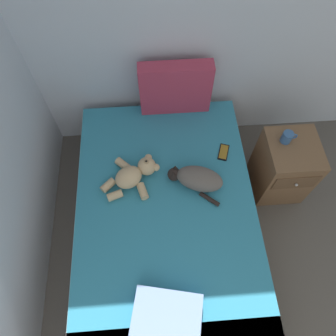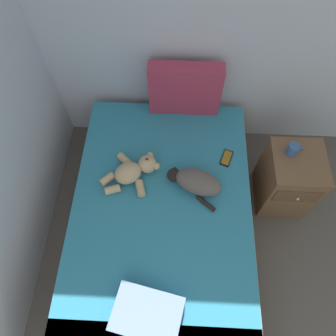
% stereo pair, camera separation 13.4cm
% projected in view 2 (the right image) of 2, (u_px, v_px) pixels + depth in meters
% --- Properties ---
extents(bed, '(1.34, 2.08, 0.52)m').
position_uv_depth(bed, '(162.00, 225.00, 2.46)').
color(bed, brown).
rests_on(bed, ground_plane).
extents(patterned_cushion, '(0.57, 0.12, 0.47)m').
position_uv_depth(patterned_cushion, '(185.00, 89.00, 2.49)').
color(patterned_cushion, '#A5334C').
rests_on(patterned_cushion, bed).
extents(cat, '(0.42, 0.35, 0.15)m').
position_uv_depth(cat, '(196.00, 181.00, 2.27)').
color(cat, '#59514C').
rests_on(cat, bed).
extents(teddy_bear, '(0.45, 0.36, 0.15)m').
position_uv_depth(teddy_bear, '(134.00, 171.00, 2.32)').
color(teddy_bear, tan).
rests_on(teddy_bear, bed).
extents(cell_phone, '(0.12, 0.16, 0.01)m').
position_uv_depth(cell_phone, '(227.00, 158.00, 2.44)').
color(cell_phone, black).
rests_on(cell_phone, bed).
extents(throw_pillow, '(0.45, 0.36, 0.11)m').
position_uv_depth(throw_pillow, '(147.00, 314.00, 1.86)').
color(throw_pillow, '#728CB7').
rests_on(throw_pillow, bed).
extents(nightstand, '(0.41, 0.45, 0.61)m').
position_uv_depth(nightstand, '(287.00, 180.00, 2.59)').
color(nightstand, brown).
rests_on(nightstand, ground_plane).
extents(mug, '(0.12, 0.08, 0.09)m').
position_uv_depth(mug, '(293.00, 149.00, 2.32)').
color(mug, '#33598C').
rests_on(mug, nightstand).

